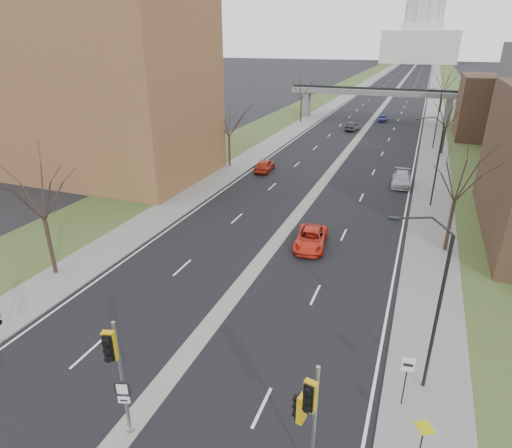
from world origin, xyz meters
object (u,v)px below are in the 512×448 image
Objects in this scene: speed_limit_sign at (407,373)px; warning_sign at (423,433)px; car_right_mid at (402,179)px; car_right_far at (383,118)px; signal_pole_median at (116,364)px; car_left_near at (265,165)px; signal_pole_right at (308,410)px; car_left_far at (353,126)px; car_right_near at (311,239)px.

warning_sign is at bearing -81.30° from speed_limit_sign.
car_right_mid reaches higher than car_right_far.
signal_pole_median is 40.41m from car_right_mid.
car_left_near is 43.06m from car_right_far.
car_left_near is (-19.65, 35.80, -0.75)m from warning_sign.
signal_pole_right is at bearing -82.93° from car_right_far.
car_right_near is at bearing 101.73° from car_left_far.
speed_limit_sign reaches higher than car_left_far.
car_right_mid is at bearing 100.11° from signal_pole_right.
car_left_near reaches higher than car_left_far.
car_right_near is (10.81, -18.70, -0.07)m from car_left_near.
signal_pole_median is at bearing -159.01° from speed_limit_sign.
car_right_near is at bearing 115.26° from signal_pole_right.
signal_pole_right is 80.25m from car_right_far.
warning_sign is at bearing 107.77° from car_left_far.
signal_pole_right is 1.20× the size of car_left_far.
warning_sign is at bearing -79.85° from car_right_far.
car_left_far is 49.11m from car_right_near.
car_left_near is (-8.21, 39.07, -3.18)m from signal_pole_median.
warning_sign is 36.30m from car_right_mid.
car_left_far is at bearing 117.90° from warning_sign.
warning_sign is (11.44, 3.27, -2.42)m from signal_pole_median.
signal_pole_right is 1.06× the size of car_right_near.
signal_pole_right is at bearing 107.53° from car_left_near.
car_left_far reaches higher than car_right_near.
warning_sign reaches higher than car_left_near.
car_right_near is 19.88m from car_right_mid.
warning_sign is at bearing 41.51° from signal_pole_right.
speed_limit_sign reaches higher than car_right_near.
speed_limit_sign is 0.52× the size of car_right_near.
signal_pole_right is at bearing -83.19° from car_right_near.
signal_pole_median is at bearing -103.78° from car_right_mid.
signal_pole_right reaches higher than car_left_near.
signal_pole_median is at bearing -104.30° from car_right_near.
signal_pole_median is at bearing -88.19° from car_right_far.
signal_pole_median is 7.46m from signal_pole_right.
signal_pole_right is 1.19× the size of car_left_near.
warning_sign is (4.05, 2.35, -2.00)m from signal_pole_right.
signal_pole_right reaches higher than warning_sign.
signal_pole_median is at bearing 97.15° from car_left_near.
car_left_near is at bearing 179.32° from car_right_mid.
speed_limit_sign is at bearing 68.70° from signal_pole_right.
car_left_far is 1.20× the size of car_right_far.
car_left_far reaches higher than car_right_far.
signal_pole_median is 2.61× the size of warning_sign.
speed_limit_sign is 0.59× the size of car_left_far.
speed_limit_sign is 0.52× the size of car_right_mid.
car_right_far is at bearing -103.53° from car_left_far.
speed_limit_sign is 16.54m from car_right_near.
signal_pole_median reaches higher than signal_pole_right.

